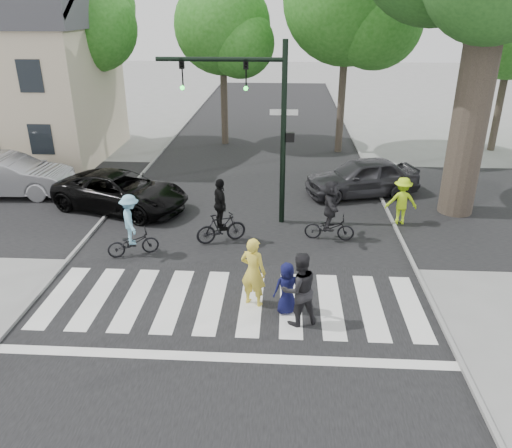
{
  "coord_description": "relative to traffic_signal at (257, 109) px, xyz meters",
  "views": [
    {
      "loc": [
        1.26,
        -9.77,
        6.93
      ],
      "look_at": [
        0.5,
        3.0,
        1.3
      ],
      "focal_mm": 35.0,
      "sensor_mm": 36.0,
      "label": 1
    }
  ],
  "objects": [
    {
      "name": "cyclist_right",
      "position": [
        2.38,
        -1.33,
        -3.01
      ],
      "size": [
        1.62,
        1.51,
        2.0
      ],
      "color": "black",
      "rests_on": "ground"
    },
    {
      "name": "car_grey",
      "position": [
        3.95,
        2.87,
        -3.15
      ],
      "size": [
        4.73,
        2.91,
        1.51
      ],
      "primitive_type": "imported",
      "rotation": [
        0.0,
        0.0,
        -1.3
      ],
      "color": "#2E2E32",
      "rests_on": "ground"
    },
    {
      "name": "pedestrian_child",
      "position": [
        1.03,
        -5.56,
        -3.24
      ],
      "size": [
        0.76,
        0.62,
        1.33
      ],
      "primitive_type": "imported",
      "rotation": [
        0.0,
        0.0,
        3.5
      ],
      "color": "#0E0F39",
      "rests_on": "ground"
    },
    {
      "name": "car_silver",
      "position": [
        -9.93,
        2.06,
        -3.09
      ],
      "size": [
        5.0,
        1.92,
        1.62
      ],
      "primitive_type": "imported",
      "rotation": [
        0.0,
        0.0,
        1.61
      ],
      "color": "#9E9EA2",
      "rests_on": "ground"
    },
    {
      "name": "curb_left",
      "position": [
        -5.4,
        -1.2,
        -3.85
      ],
      "size": [
        0.1,
        70.0,
        0.1
      ],
      "primitive_type": "cube",
      "color": "gray",
      "rests_on": "ground"
    },
    {
      "name": "ground",
      "position": [
        -0.35,
        -6.2,
        -3.9
      ],
      "size": [
        120.0,
        120.0,
        0.0
      ],
      "primitive_type": "plane",
      "color": "gray",
      "rests_on": "ground"
    },
    {
      "name": "car_suv",
      "position": [
        -5.03,
        0.84,
        -3.21
      ],
      "size": [
        5.47,
        3.78,
        1.39
      ],
      "primitive_type": "imported",
      "rotation": [
        0.0,
        0.0,
        1.24
      ],
      "color": "black",
      "rests_on": "ground"
    },
    {
      "name": "crosswalk",
      "position": [
        -0.35,
        -5.54,
        -3.89
      ],
      "size": [
        10.0,
        3.85,
        0.01
      ],
      "color": "silver",
      "rests_on": "ground"
    },
    {
      "name": "pedestrian_adult",
      "position": [
        1.31,
        -6.0,
        -2.98
      ],
      "size": [
        1.08,
        0.97,
        1.83
      ],
      "primitive_type": "imported",
      "rotation": [
        0.0,
        0.0,
        3.51
      ],
      "color": "black",
      "rests_on": "ground"
    },
    {
      "name": "bg_tree_1",
      "position": [
        -9.06,
        9.28,
        2.75
      ],
      "size": [
        6.09,
        5.8,
        9.8
      ],
      "color": "brown",
      "rests_on": "ground"
    },
    {
      "name": "traffic_signal",
      "position": [
        0.0,
        0.0,
        0.0
      ],
      "size": [
        4.45,
        0.29,
        6.0
      ],
      "color": "black",
      "rests_on": "ground"
    },
    {
      "name": "bg_tree_2",
      "position": [
        -2.11,
        10.42,
        1.88
      ],
      "size": [
        5.04,
        4.8,
        8.4
      ],
      "color": "brown",
      "rests_on": "ground"
    },
    {
      "name": "bystander_hivis",
      "position": [
        4.91,
        0.12,
        -3.07
      ],
      "size": [
        1.07,
        0.62,
        1.65
      ],
      "primitive_type": "imported",
      "rotation": [
        0.0,
        0.0,
        3.15
      ],
      "color": "#BBF018",
      "rests_on": "ground"
    },
    {
      "name": "house",
      "position": [
        -11.85,
        7.78,
        -0.1
      ],
      "size": [
        8.4,
        8.1,
        8.82
      ],
      "color": "beige",
      "rests_on": "ground"
    },
    {
      "name": "pedestrian_woman",
      "position": [
        0.2,
        -5.25,
        -2.99
      ],
      "size": [
        0.78,
        0.66,
        1.83
      ],
      "primitive_type": "imported",
      "rotation": [
        0.0,
        0.0,
        2.75
      ],
      "color": "yellow",
      "rests_on": "ground"
    },
    {
      "name": "curb_right",
      "position": [
        4.7,
        -1.2,
        -3.85
      ],
      "size": [
        0.1,
        70.0,
        0.1
      ],
      "primitive_type": "cube",
      "color": "gray",
      "rests_on": "ground"
    },
    {
      "name": "road_cross",
      "position": [
        -0.35,
        1.8,
        -3.89
      ],
      "size": [
        70.0,
        10.0,
        0.01
      ],
      "primitive_type": "cube",
      "color": "black",
      "rests_on": "ground"
    },
    {
      "name": "bg_tree_3",
      "position": [
        3.95,
        9.07,
        3.04
      ],
      "size": [
        6.3,
        6.0,
        10.2
      ],
      "color": "brown",
      "rests_on": "ground"
    },
    {
      "name": "road_stem",
      "position": [
        -0.35,
        -1.2,
        -3.9
      ],
      "size": [
        10.0,
        70.0,
        0.01
      ],
      "primitive_type": "cube",
      "color": "black",
      "rests_on": "ground"
    },
    {
      "name": "cyclist_left",
      "position": [
        -3.57,
        -2.78,
        -3.07
      ],
      "size": [
        1.6,
        1.13,
        1.92
      ],
      "color": "black",
      "rests_on": "ground"
    },
    {
      "name": "cyclist_mid",
      "position": [
        -1.05,
        -1.71,
        -3.04
      ],
      "size": [
        1.66,
        1.06,
        2.1
      ],
      "color": "black",
      "rests_on": "ground"
    }
  ]
}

